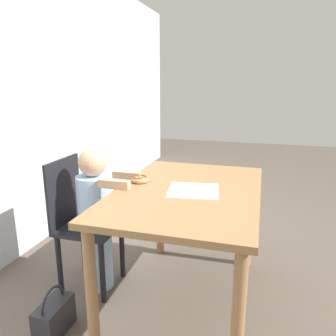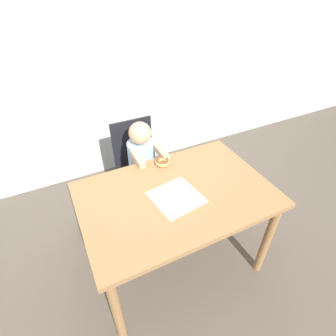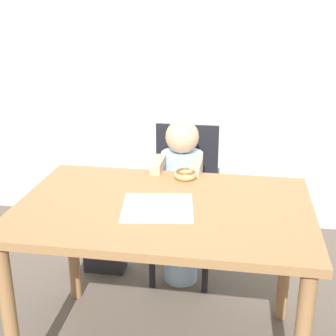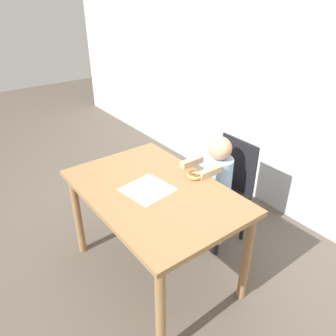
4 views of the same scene
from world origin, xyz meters
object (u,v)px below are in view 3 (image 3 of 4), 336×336
chair (184,201)px  handbag (105,254)px  child_figure (181,202)px  donut (185,174)px

chair → handbag: size_ratio=3.10×
child_figure → handbag: bearing=175.7°
chair → donut: 0.52m
chair → donut: chair is taller
child_figure → handbag: (-0.47, 0.04, -0.40)m
chair → child_figure: 0.12m
chair → donut: bearing=-82.1°
child_figure → donut: child_figure is taller
chair → handbag: (-0.47, -0.08, -0.36)m
donut → chair: bearing=97.9°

